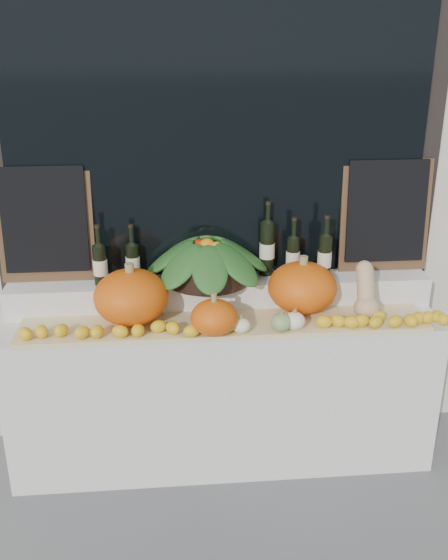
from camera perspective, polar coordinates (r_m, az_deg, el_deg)
The scene contains 18 objects.
storefront_facade at distance 3.74m, azimuth -1.17°, elevation 21.03°, with size 7.00×0.94×4.50m.
display_sill at distance 3.55m, azimuth -0.11°, elevation -9.78°, with size 2.30×0.55×0.88m, color silver.
rear_tier at distance 3.44m, azimuth -0.34°, elevation -1.07°, with size 2.30×0.25×0.16m, color silver.
straw_bedding at distance 3.22m, azimuth 0.08°, elevation -4.09°, with size 2.10×0.32×0.03m, color tan.
pumpkin_left at distance 3.20m, azimuth -8.48°, elevation -1.53°, with size 0.38×0.38×0.28m, color #D9560B.
pumpkin_right at distance 3.32m, azimuth 7.17°, elevation -0.66°, with size 0.37×0.37×0.27m, color #D9560B.
pumpkin_center at distance 3.06m, azimuth -0.91°, elevation -3.44°, with size 0.23×0.23×0.18m, color #D9560B.
butternut_squash at distance 3.32m, azimuth 12.85°, elevation -1.26°, with size 0.14×0.20×0.29m.
decorative_gourds at distance 3.11m, azimuth 2.69°, elevation -3.89°, with size 0.54×0.13×0.14m.
lemon_heap at distance 3.10m, azimuth 0.27°, elevation -4.24°, with size 2.20×0.16×0.06m, color gold, non-canonical shape.
produce_bowl at distance 3.35m, azimuth -1.54°, elevation 1.90°, with size 0.71×0.71×0.24m.
wine_bottle_far_left at distance 3.35m, azimuth -11.26°, elevation 1.42°, with size 0.08×0.08×0.33m.
wine_bottle_near_left at distance 3.40m, azimuth -8.34°, elevation 1.71°, with size 0.08×0.08×0.31m.
wine_bottle_tall at distance 3.43m, azimuth 3.97°, elevation 2.96°, with size 0.08×0.08×0.41m.
wine_bottle_near_right at distance 3.43m, azimuth 6.32°, elevation 2.21°, with size 0.08×0.08×0.33m.
wine_bottle_far_right at distance 3.42m, azimuth 9.19°, elevation 2.17°, with size 0.08×0.08×0.35m.
chalkboard_left at distance 3.42m, azimuth -16.06°, elevation 5.08°, with size 0.50×0.08×0.62m.
chalkboard_right at distance 3.56m, azimuth 14.57°, elevation 5.88°, with size 0.50×0.08×0.62m.
Camera 1 is at (-0.26, -1.48, 2.31)m, focal length 40.00 mm.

